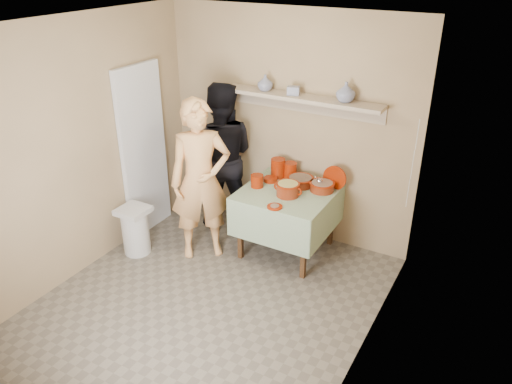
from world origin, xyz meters
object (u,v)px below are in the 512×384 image
Objects in this scene: person_cook at (201,181)px; person_helper at (220,157)px; serving_table at (288,201)px; cazuela_rice at (288,188)px; trash_bin at (136,230)px.

person_cook is 1.00× the size of person_helper.
cazuela_rice is at bearing -66.54° from serving_table.
person_helper is 1.06m from cazuela_rice.
person_helper is 1.02m from serving_table.
person_helper reaches higher than person_cook.
person_cook is 1.84× the size of serving_table.
person_helper is at bearing 170.25° from serving_table.
cazuela_rice is at bearing 135.46° from person_helper.
person_helper reaches higher than serving_table.
person_cook is 5.41× the size of cazuela_rice.
serving_table is (0.80, 0.49, -0.25)m from person_cook.
trash_bin is (-0.49, -1.02, -0.61)m from person_helper.
person_cook reaches higher than trash_bin.
cazuela_rice is 1.78m from trash_bin.
serving_table is 1.74m from trash_bin.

